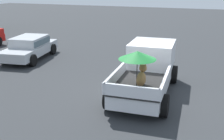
# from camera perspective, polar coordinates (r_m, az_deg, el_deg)

# --- Properties ---
(ground_plane) EXTENTS (80.00, 80.00, 0.00)m
(ground_plane) POSITION_cam_1_polar(r_m,az_deg,el_deg) (11.54, 6.79, -4.95)
(ground_plane) COLOR #2D3033
(pickup_truck_main) EXTENTS (5.14, 2.45, 2.19)m
(pickup_truck_main) POSITION_cam_1_polar(r_m,az_deg,el_deg) (11.59, 7.34, 0.24)
(pickup_truck_main) COLOR black
(pickup_truck_main) RESTS_ON ground
(parked_sedan_near) EXTENTS (4.51, 2.44, 1.33)m
(parked_sedan_near) POSITION_cam_1_polar(r_m,az_deg,el_deg) (17.23, -16.58, 4.64)
(parked_sedan_near) COLOR black
(parked_sedan_near) RESTS_ON ground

